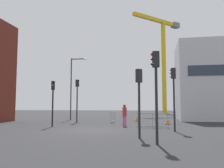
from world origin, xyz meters
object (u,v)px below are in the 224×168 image
Objects in this scene: traffic_light_corner at (53,96)px; traffic_cone_on_verge at (168,122)px; traffic_light_far at (156,81)px; streetlamp_tall at (73,83)px; traffic_light_verge at (77,94)px; pedestrian_walking at (125,113)px; traffic_light_island at (174,89)px; traffic_cone_orange at (137,119)px; traffic_light_near at (139,91)px; construction_crane at (163,52)px.

traffic_light_corner reaches higher than traffic_cone_on_verge.
traffic_light_corner is at bearing 137.32° from traffic_light_far.
streetlamp_tall reaches higher than traffic_light_verge.
traffic_light_corner is 5.94m from pedestrian_walking.
traffic_cone_orange is at bearing 107.40° from traffic_light_island.
traffic_cone_orange is at bearing 53.76° from traffic_light_corner.
traffic_light_corner reaches higher than traffic_light_near.
traffic_light_corner is (-0.32, -5.05, -0.40)m from traffic_light_verge.
traffic_light_near is at bearing -76.44° from pedestrian_walking.
traffic_light_island is 7.68× the size of traffic_cone_orange.
traffic_light_far is at bearing -82.48° from traffic_cone_orange.
traffic_light_far is (0.87, -1.97, 0.28)m from traffic_light_near.
pedestrian_walking is (5.24, -3.56, -1.82)m from traffic_light_verge.
traffic_light_island reaches higher than traffic_light_corner.
traffic_cone_on_verge is (-0.58, -29.33, -12.97)m from construction_crane.
traffic_light_near is (-2.42, -39.24, -10.80)m from construction_crane.
construction_crane is 5.60× the size of traffic_light_corner.
streetlamp_tall is at bearing 154.37° from traffic_cone_on_verge.
traffic_light_near is (9.02, -15.12, -1.99)m from streetlamp_tall.
streetlamp_tall reaches higher than traffic_light_island.
construction_crane is 37.94× the size of traffic_cone_orange.
traffic_light_verge is at bearing 175.64° from traffic_cone_on_verge.
traffic_cone_orange is at bearing 29.21° from traffic_light_verge.
traffic_light_island reaches higher than traffic_cone_orange.
streetlamp_tall is 14.49× the size of traffic_cone_on_verge.
construction_crane is at bearing 71.93° from traffic_light_verge.
traffic_light_verge is 1.07× the size of traffic_light_far.
construction_crane is 39.58× the size of traffic_cone_on_verge.
traffic_light_verge reaches higher than traffic_light_island.
streetlamp_tall is 1.81× the size of traffic_light_island.
pedestrian_walking is (5.57, 1.49, -1.42)m from traffic_light_corner.
construction_crane is 2.73× the size of streetlamp_tall.
construction_crane is at bearing 73.99° from traffic_light_corner.
streetlamp_tall is 12.74m from traffic_cone_on_verge.
streetlamp_tall is (-11.43, -24.12, -8.81)m from construction_crane.
traffic_light_verge is (-8.93, 7.01, 0.10)m from traffic_light_island.
pedestrian_walking is at bearing 103.56° from traffic_light_near.
streetlamp_tall reaches higher than traffic_cone_orange.
pedestrian_walking is at bearing -140.71° from traffic_cone_on_verge.
traffic_light_corner is at bearing -154.27° from traffic_cone_on_verge.
traffic_light_verge reaches higher than pedestrian_walking.
traffic_light_near is at bearing 113.87° from traffic_light_far.
traffic_light_island is at bearing -46.37° from streetlamp_tall.
traffic_light_corner is at bearing -106.01° from construction_crane.
traffic_cone_orange is (5.73, 3.20, -2.61)m from traffic_light_verge.
traffic_light_verge is (-6.93, 10.58, 0.45)m from traffic_light_near.
traffic_light_far reaches higher than pedestrian_walking.
traffic_light_island is at bearing -72.60° from traffic_cone_orange.
streetlamp_tall reaches higher than traffic_light_near.
traffic_light_near is at bearing -119.16° from traffic_light_island.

